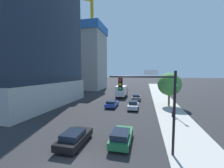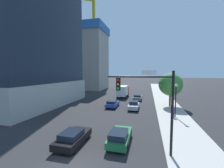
{
  "view_description": "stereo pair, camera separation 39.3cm",
  "coord_description": "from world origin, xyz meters",
  "px_view_note": "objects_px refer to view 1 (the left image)",
  "views": [
    {
      "loc": [
        4.63,
        -8.19,
        6.68
      ],
      "look_at": [
        -0.25,
        12.5,
        5.01
      ],
      "focal_mm": 22.87,
      "sensor_mm": 36.0,
      "label": 1
    },
    {
      "loc": [
        5.01,
        -8.1,
        6.68
      ],
      "look_at": [
        -0.25,
        12.5,
        5.01
      ],
      "focal_mm": 22.87,
      "sensor_mm": 36.0,
      "label": 2
    }
  ],
  "objects_px": {
    "street_lamp": "(175,95)",
    "car_blue": "(112,104)",
    "car_black": "(74,138)",
    "traffic_light_pole": "(151,97)",
    "street_tree": "(169,84)",
    "car_silver": "(133,105)",
    "car_gray": "(136,97)",
    "construction_building": "(86,55)",
    "pedestrian_purple_shirt": "(173,112)",
    "box_truck": "(122,91)",
    "car_green": "(121,136)"
  },
  "relations": [
    {
      "from": "street_tree",
      "to": "car_gray",
      "type": "xyz_separation_m",
      "value": [
        -6.7,
        5.34,
        -3.75
      ]
    },
    {
      "from": "construction_building",
      "to": "pedestrian_purple_shirt",
      "type": "xyz_separation_m",
      "value": [
        27.84,
        -32.91,
        -13.22
      ]
    },
    {
      "from": "car_black",
      "to": "car_blue",
      "type": "bearing_deg",
      "value": 90.0
    },
    {
      "from": "street_lamp",
      "to": "car_blue",
      "type": "xyz_separation_m",
      "value": [
        -10.63,
        4.23,
        -2.74
      ]
    },
    {
      "from": "traffic_light_pole",
      "to": "street_tree",
      "type": "distance_m",
      "value": 18.47
    },
    {
      "from": "car_black",
      "to": "car_gray",
      "type": "bearing_deg",
      "value": 79.84
    },
    {
      "from": "car_gray",
      "to": "car_black",
      "type": "bearing_deg",
      "value": -100.16
    },
    {
      "from": "construction_building",
      "to": "car_green",
      "type": "xyz_separation_m",
      "value": [
        21.73,
        -42.31,
        -13.44
      ]
    },
    {
      "from": "construction_building",
      "to": "car_blue",
      "type": "relative_size",
      "value": 7.9
    },
    {
      "from": "car_green",
      "to": "car_gray",
      "type": "xyz_separation_m",
      "value": [
        0.0,
        22.29,
        -0.04
      ]
    },
    {
      "from": "car_green",
      "to": "street_tree",
      "type": "bearing_deg",
      "value": 68.44
    },
    {
      "from": "box_truck",
      "to": "car_green",
      "type": "bearing_deg",
      "value": -80.59
    },
    {
      "from": "car_black",
      "to": "pedestrian_purple_shirt",
      "type": "distance_m",
      "value": 14.76
    },
    {
      "from": "box_truck",
      "to": "pedestrian_purple_shirt",
      "type": "distance_m",
      "value": 19.03
    },
    {
      "from": "construction_building",
      "to": "car_silver",
      "type": "distance_m",
      "value": 38.71
    },
    {
      "from": "car_blue",
      "to": "box_truck",
      "type": "distance_m",
      "value": 11.56
    },
    {
      "from": "car_green",
      "to": "car_black",
      "type": "bearing_deg",
      "value": -164.69
    },
    {
      "from": "car_silver",
      "to": "car_black",
      "type": "bearing_deg",
      "value": -106.3
    },
    {
      "from": "street_tree",
      "to": "car_blue",
      "type": "relative_size",
      "value": 1.54
    },
    {
      "from": "construction_building",
      "to": "traffic_light_pole",
      "type": "bearing_deg",
      "value": -60.73
    },
    {
      "from": "car_green",
      "to": "pedestrian_purple_shirt",
      "type": "xyz_separation_m",
      "value": [
        6.11,
        9.4,
        0.21
      ]
    },
    {
      "from": "car_black",
      "to": "box_truck",
      "type": "bearing_deg",
      "value": 90.0
    },
    {
      "from": "car_green",
      "to": "car_gray",
      "type": "bearing_deg",
      "value": 90.0
    },
    {
      "from": "car_blue",
      "to": "car_gray",
      "type": "bearing_deg",
      "value": 63.49
    },
    {
      "from": "construction_building",
      "to": "car_blue",
      "type": "bearing_deg",
      "value": -58.37
    },
    {
      "from": "traffic_light_pole",
      "to": "car_blue",
      "type": "bearing_deg",
      "value": 114.46
    },
    {
      "from": "car_gray",
      "to": "construction_building",
      "type": "bearing_deg",
      "value": 137.34
    },
    {
      "from": "street_tree",
      "to": "car_blue",
      "type": "height_order",
      "value": "street_tree"
    },
    {
      "from": "street_lamp",
      "to": "box_truck",
      "type": "distance_m",
      "value": 19.07
    },
    {
      "from": "car_green",
      "to": "car_black",
      "type": "distance_m",
      "value": 4.36
    },
    {
      "from": "street_lamp",
      "to": "box_truck",
      "type": "height_order",
      "value": "street_lamp"
    },
    {
      "from": "construction_building",
      "to": "car_green",
      "type": "bearing_deg",
      "value": -62.82
    },
    {
      "from": "car_black",
      "to": "box_truck",
      "type": "distance_m",
      "value": 26.55
    },
    {
      "from": "car_green",
      "to": "pedestrian_purple_shirt",
      "type": "height_order",
      "value": "pedestrian_purple_shirt"
    },
    {
      "from": "car_black",
      "to": "car_gray",
      "type": "xyz_separation_m",
      "value": [
        4.2,
        23.44,
        0.0
      ]
    },
    {
      "from": "box_truck",
      "to": "pedestrian_purple_shirt",
      "type": "height_order",
      "value": "box_truck"
    },
    {
      "from": "construction_building",
      "to": "car_green",
      "type": "distance_m",
      "value": 49.42
    },
    {
      "from": "construction_building",
      "to": "box_truck",
      "type": "relative_size",
      "value": 5.13
    },
    {
      "from": "construction_building",
      "to": "pedestrian_purple_shirt",
      "type": "relative_size",
      "value": 21.31
    },
    {
      "from": "car_green",
      "to": "traffic_light_pole",
      "type": "bearing_deg",
      "value": -22.16
    },
    {
      "from": "car_green",
      "to": "car_black",
      "type": "relative_size",
      "value": 0.99
    },
    {
      "from": "construction_building",
      "to": "street_tree",
      "type": "bearing_deg",
      "value": -41.74
    },
    {
      "from": "car_silver",
      "to": "car_gray",
      "type": "distance_m",
      "value": 9.07
    },
    {
      "from": "construction_building",
      "to": "car_green",
      "type": "relative_size",
      "value": 7.99
    },
    {
      "from": "pedestrian_purple_shirt",
      "to": "street_tree",
      "type": "bearing_deg",
      "value": 85.59
    },
    {
      "from": "street_lamp",
      "to": "car_black",
      "type": "xyz_separation_m",
      "value": [
        -10.63,
        -10.78,
        -2.76
      ]
    },
    {
      "from": "street_lamp",
      "to": "car_blue",
      "type": "bearing_deg",
      "value": 158.29
    },
    {
      "from": "construction_building",
      "to": "traffic_light_pole",
      "type": "distance_m",
      "value": 50.59
    },
    {
      "from": "street_tree",
      "to": "street_lamp",
      "type": "bearing_deg",
      "value": -92.09
    },
    {
      "from": "traffic_light_pole",
      "to": "car_gray",
      "type": "height_order",
      "value": "traffic_light_pole"
    }
  ]
}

